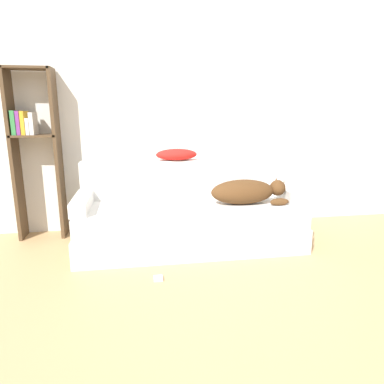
% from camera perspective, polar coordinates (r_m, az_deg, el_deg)
% --- Properties ---
extents(ground_plane, '(20.00, 20.00, 0.00)m').
position_cam_1_polar(ground_plane, '(2.25, 8.21, -24.42)').
color(ground_plane, tan).
extents(wall_back, '(6.83, 0.06, 2.70)m').
position_cam_1_polar(wall_back, '(4.10, -1.26, 12.96)').
color(wall_back, silver).
rests_on(wall_back, ground_plane).
extents(couch, '(2.27, 0.84, 0.45)m').
position_cam_1_polar(couch, '(3.54, -0.25, -5.64)').
color(couch, silver).
rests_on(couch, ground_plane).
extents(couch_backrest, '(2.23, 0.15, 0.41)m').
position_cam_1_polar(couch_backrest, '(3.77, -1.09, 2.32)').
color(couch_backrest, silver).
rests_on(couch_backrest, couch).
extents(couch_arm_left, '(0.15, 0.65, 0.13)m').
position_cam_1_polar(couch_arm_left, '(3.46, -17.84, -1.71)').
color(couch_arm_left, silver).
rests_on(couch_arm_left, couch).
extents(couch_arm_right, '(0.15, 0.65, 0.13)m').
position_cam_1_polar(couch_arm_right, '(3.76, 15.87, -0.38)').
color(couch_arm_right, silver).
rests_on(couch_arm_right, couch).
extents(dog, '(0.78, 0.29, 0.25)m').
position_cam_1_polar(dog, '(3.51, 9.11, 0.07)').
color(dog, '#513319').
rests_on(dog, couch).
extents(laptop, '(0.35, 0.30, 0.02)m').
position_cam_1_polar(laptop, '(3.42, -0.48, -2.18)').
color(laptop, silver).
rests_on(laptop, couch).
extents(throw_pillow, '(0.44, 0.21, 0.12)m').
position_cam_1_polar(throw_pillow, '(3.69, -2.61, 6.25)').
color(throw_pillow, red).
rests_on(throw_pillow, couch_backrest).
extents(bookshelf, '(0.48, 0.26, 1.81)m').
position_cam_1_polar(bookshelf, '(4.03, -24.85, 7.25)').
color(bookshelf, '#4C3823').
rests_on(bookshelf, ground_plane).
extents(power_adapter, '(0.08, 0.08, 0.03)m').
position_cam_1_polar(power_adapter, '(2.96, -5.66, -14.13)').
color(power_adapter, white).
rests_on(power_adapter, ground_plane).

